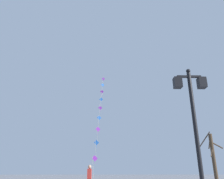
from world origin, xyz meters
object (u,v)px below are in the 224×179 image
Objects in this scene: twin_lantern_lamp_post at (193,108)px; kite_train at (100,113)px; kite_flyer at (89,178)px; bare_tree at (214,159)px.

twin_lantern_lamp_post is 0.38× the size of kite_train.
bare_tree reaches higher than kite_flyer.
bare_tree is at bearing 63.15° from twin_lantern_lamp_post.
twin_lantern_lamp_post is 8.83m from kite_flyer.
kite_train reaches higher than twin_lantern_lamp_post.
kite_train reaches higher than kite_flyer.
bare_tree is (9.03, -4.29, -4.74)m from kite_train.
kite_flyer is (-4.13, 7.38, -2.52)m from twin_lantern_lamp_post.
bare_tree is (5.22, 10.31, -1.22)m from twin_lantern_lamp_post.
twin_lantern_lamp_post reaches higher than bare_tree.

